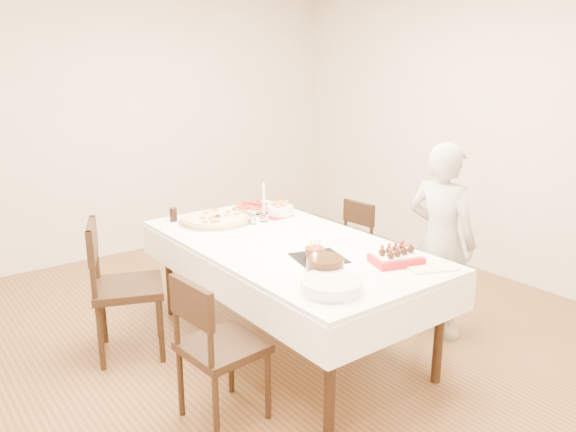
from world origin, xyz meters
TOP-DOWN VIEW (x-y plane):
  - floor at (0.00, 0.00)m, footprint 5.00×5.00m
  - wall_back at (0.00, 2.50)m, footprint 4.50×0.04m
  - wall_right at (2.25, 0.00)m, footprint 0.04×5.00m
  - dining_table at (-0.10, -0.09)m, footprint 1.57×2.33m
  - chair_right_savory at (0.84, 0.35)m, footprint 0.43×0.43m
  - chair_left_savory at (-1.01, 0.46)m, footprint 0.63×0.63m
  - chair_left_dessert at (-0.88, -0.55)m, footprint 0.47×0.47m
  - person at (0.87, -0.60)m, footprint 0.42×0.56m
  - pizza_white at (-0.24, 0.62)m, footprint 0.72×0.72m
  - pizza_pepperoni at (0.18, 0.75)m, footprint 0.40×0.40m
  - red_placemat at (0.22, 0.49)m, footprint 0.24×0.24m
  - pasta_bowl at (0.27, 0.49)m, footprint 0.28×0.28m
  - taper_candle at (0.07, 0.43)m, footprint 0.08×0.08m
  - shaker_pair at (-0.04, 0.41)m, footprint 0.12×0.12m
  - cola_glass at (-0.48, 0.84)m, footprint 0.06×0.06m
  - layer_cake at (-0.29, -0.70)m, footprint 0.33×0.33m
  - cake_board at (-0.13, -0.46)m, footprint 0.36×0.36m
  - birthday_cake at (-0.18, -0.47)m, footprint 0.14×0.14m
  - strawberry_box at (0.18, -0.81)m, footprint 0.34×0.27m
  - box_lid at (0.29, -0.97)m, footprint 0.33×0.28m
  - plate_stack at (-0.41, -0.89)m, footprint 0.36×0.36m
  - china_plate at (-0.44, -0.91)m, footprint 0.34×0.34m

SIDE VIEW (x-z plane):
  - floor at x=0.00m, z-range 0.00..0.00m
  - dining_table at x=-0.10m, z-range 0.00..0.75m
  - chair_right_savory at x=0.84m, z-range 0.00..0.78m
  - chair_left_dessert at x=-0.88m, z-range 0.00..0.86m
  - chair_left_savory at x=-1.01m, z-range 0.00..0.94m
  - person at x=0.87m, z-range 0.00..1.41m
  - red_placemat at x=0.22m, z-range 0.75..0.75m
  - cake_board at x=-0.13m, z-range 0.74..0.76m
  - box_lid at x=0.29m, z-range 0.74..0.76m
  - china_plate at x=-0.44m, z-range 0.75..0.76m
  - pizza_white at x=-0.24m, z-range 0.75..0.79m
  - pizza_pepperoni at x=0.18m, z-range 0.75..0.79m
  - plate_stack at x=-0.41m, z-range 0.75..0.82m
  - strawberry_box at x=0.18m, z-range 0.75..0.82m
  - pasta_bowl at x=0.27m, z-range 0.76..0.83m
  - cola_glass at x=-0.48m, z-range 0.75..0.85m
  - shaker_pair at x=-0.04m, z-range 0.75..0.86m
  - layer_cake at x=-0.29m, z-range 0.75..0.86m
  - birthday_cake at x=-0.18m, z-range 0.76..0.90m
  - taper_candle at x=0.07m, z-range 0.75..1.05m
  - wall_back at x=0.00m, z-range 0.00..2.70m
  - wall_right at x=2.25m, z-range 0.00..2.70m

